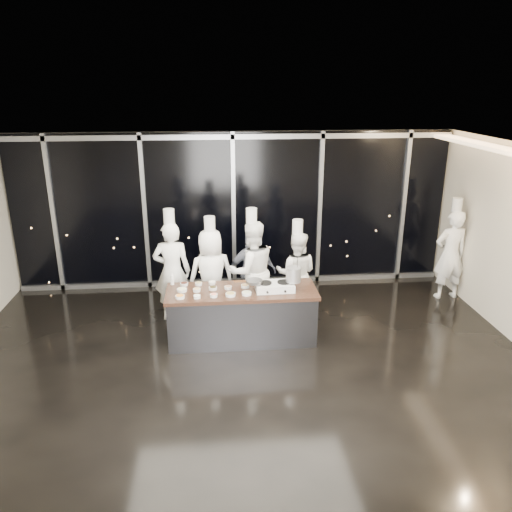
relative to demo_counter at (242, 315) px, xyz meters
The scene contains 15 objects.
ground 1.01m from the demo_counter, 90.00° to the right, with size 9.00×9.00×0.00m, color black.
room_shell 2.01m from the demo_counter, 78.94° to the right, with size 9.02×7.02×3.21m.
window_wall 2.78m from the demo_counter, 90.00° to the left, with size 8.90×0.11×3.20m.
demo_counter is the anchor object (origin of this frame).
stove 0.74m from the demo_counter, ahead, with size 0.63×0.42×0.14m.
frying_pan 0.64m from the demo_counter, 13.68° to the right, with size 0.47×0.28×0.05m.
stock_pot 1.10m from the demo_counter, ahead, with size 0.24×0.24×0.24m, color #B2B2B5.
prep_bowls 0.70m from the demo_counter, behind, with size 1.20×0.67×0.05m.
squeeze_bottle 1.31m from the demo_counter, 163.48° to the left, with size 0.06×0.06×0.22m.
chef_far_left 1.57m from the demo_counter, 142.51° to the left, with size 0.68×0.46×2.06m.
chef_left 1.04m from the demo_counter, 121.00° to the left, with size 0.94×0.73×1.94m.
chef_center 0.97m from the demo_counter, 73.96° to the left, with size 1.05×0.91×2.07m.
guest 1.21m from the demo_counter, 76.98° to the left, with size 0.91×0.38×1.54m.
chef_right 1.46m from the demo_counter, 41.44° to the left, with size 0.89×0.76×1.81m.
chef_side 4.45m from the demo_counter, 18.19° to the left, with size 0.70×0.49×2.04m.
Camera 1 is at (-0.44, -6.60, 4.11)m, focal length 35.00 mm.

